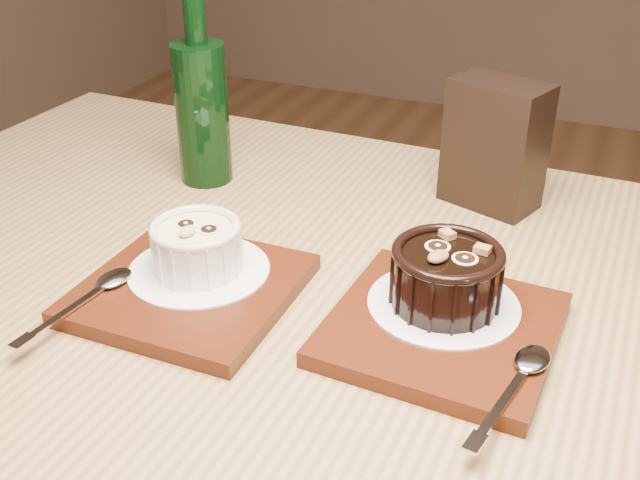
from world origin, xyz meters
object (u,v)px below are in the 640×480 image
(ramekin_dark, at_px, (446,274))
(condiment_stand, at_px, (495,145))
(tray_left, at_px, (190,289))
(tray_right, at_px, (442,329))
(ramekin_white, at_px, (197,245))
(table, at_px, (337,397))
(green_bottle, at_px, (202,108))

(ramekin_dark, xyz_separation_m, condiment_stand, (-0.01, 0.24, 0.02))
(tray_left, distance_m, tray_right, 0.23)
(tray_right, bearing_deg, ramekin_white, -177.56)
(table, xyz_separation_m, tray_left, (-0.14, -0.02, 0.10))
(table, xyz_separation_m, ramekin_dark, (0.08, 0.03, 0.14))
(green_bottle, bearing_deg, tray_left, -63.04)
(ramekin_dark, bearing_deg, condiment_stand, 115.22)
(ramekin_white, distance_m, tray_right, 0.23)
(ramekin_dark, height_order, green_bottle, green_bottle)
(table, bearing_deg, tray_left, -171.20)
(table, xyz_separation_m, ramekin_white, (-0.14, -0.00, 0.13))
(ramekin_white, xyz_separation_m, ramekin_dark, (0.22, 0.03, 0.00))
(green_bottle, bearing_deg, ramekin_white, -61.27)
(tray_right, height_order, condiment_stand, condiment_stand)
(ramekin_dark, bearing_deg, green_bottle, 175.42)
(table, relative_size, green_bottle, 5.35)
(tray_left, xyz_separation_m, ramekin_white, (-0.00, 0.02, 0.03))
(condiment_stand, bearing_deg, ramekin_white, -127.72)
(condiment_stand, xyz_separation_m, green_bottle, (-0.32, -0.07, 0.02))
(ramekin_white, xyz_separation_m, condiment_stand, (0.21, 0.27, 0.03))
(condiment_stand, distance_m, green_bottle, 0.33)
(table, bearing_deg, tray_right, 5.67)
(table, height_order, condiment_stand, condiment_stand)
(tray_left, distance_m, ramekin_white, 0.04)
(tray_left, relative_size, ramekin_dark, 1.91)
(ramekin_white, relative_size, green_bottle, 0.36)
(ramekin_white, bearing_deg, ramekin_dark, 10.42)
(tray_right, bearing_deg, ramekin_dark, 103.70)
(condiment_stand, bearing_deg, tray_right, -86.50)
(tray_left, height_order, ramekin_dark, ramekin_dark)
(tray_left, distance_m, ramekin_dark, 0.23)
(table, xyz_separation_m, condiment_stand, (0.07, 0.27, 0.16))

